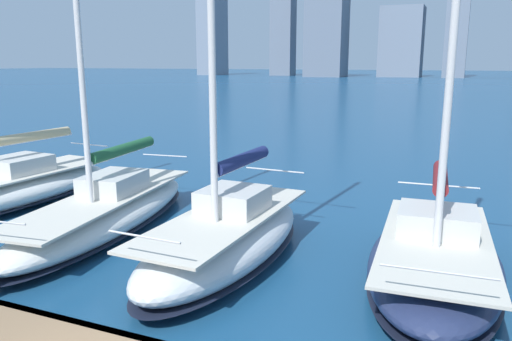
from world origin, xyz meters
name	(u,v)px	position (x,y,z in m)	size (l,w,h in m)	color
city_skyline	(495,7)	(-9.80, -159.60, 20.10)	(171.75, 21.58, 52.50)	gray
sailboat_maroon	(435,257)	(-4.05, -6.50, 0.62)	(3.14, 6.79, 9.43)	navy
sailboat_navy	(226,236)	(0.62, -5.67, 0.74)	(2.60, 6.86, 11.09)	silver
sailboat_forest	(106,210)	(4.90, -6.54, 0.64)	(3.24, 8.80, 11.19)	white
sailboat_tan	(9,188)	(9.64, -7.36, 0.63)	(3.19, 8.58, 9.79)	white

